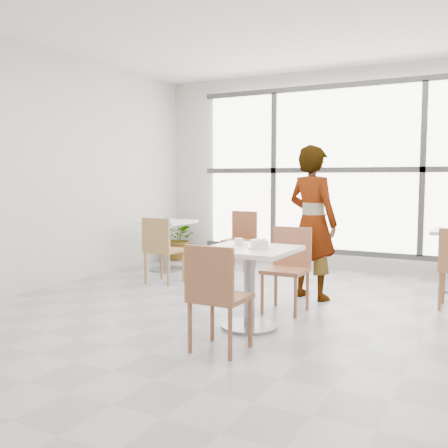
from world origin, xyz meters
The scene contains 14 objects.
floor centered at (0.00, 0.00, 0.00)m, with size 7.00×7.00×0.00m, color #9E9EA5.
wall_back centered at (0.00, 3.50, 1.50)m, with size 6.00×6.00×0.00m, color silver.
wall_left centered at (-3.00, 0.00, 1.50)m, with size 7.00×7.00×0.00m, color silver.
window centered at (0.00, 3.44, 1.50)m, with size 4.60×0.07×2.52m.
main_table centered at (0.04, 0.12, 0.52)m, with size 0.80×0.80×0.75m.
chair_near centered at (0.10, -0.63, 0.50)m, with size 0.42×0.42×0.87m.
chair_far centered at (0.12, 0.90, 0.50)m, with size 0.42×0.42×0.87m.
oatmeal_bowl centered at (0.15, 0.09, 0.79)m, with size 0.21×0.21×0.10m.
coffee_cup centered at (-0.11, 0.22, 0.78)m, with size 0.16×0.13×0.07m.
person centered at (0.17, 1.52, 0.88)m, with size 0.64×0.42×1.75m, color black.
bg_table_left centered at (-2.33, 2.22, 0.49)m, with size 0.70×0.70×0.75m.
bg_chair_left_near centered at (-1.83, 1.37, 0.50)m, with size 0.42×0.42×0.87m.
bg_chair_left_far centered at (-1.43, 2.93, 0.50)m, with size 0.42×0.42×0.87m.
plant_left centered at (-2.70, 3.14, 0.37)m, with size 0.67×0.58×0.74m, color #5E8A43.
Camera 1 is at (2.04, -4.11, 1.39)m, focal length 41.25 mm.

